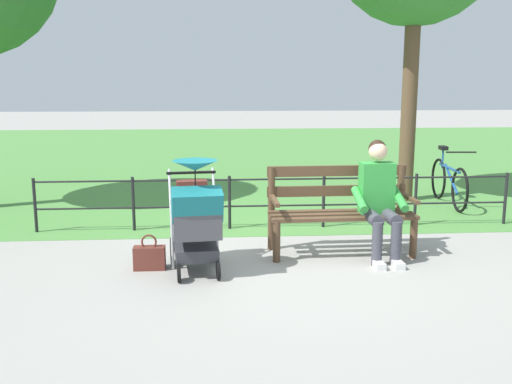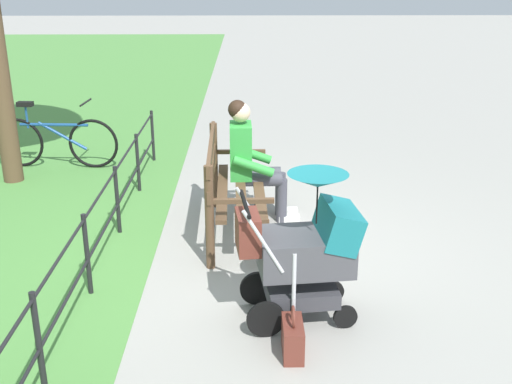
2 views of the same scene
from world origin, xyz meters
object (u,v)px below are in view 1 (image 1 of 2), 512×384
at_px(park_bench, 340,206).
at_px(bicycle, 449,182).
at_px(stroller, 195,215).
at_px(person_on_bench, 379,196).
at_px(handbag, 149,257).

distance_m(park_bench, bicycle, 3.23).
xyz_separation_m(park_bench, stroller, (1.59, 0.61, 0.07)).
height_order(stroller, bicycle, stroller).
height_order(person_on_bench, handbag, person_on_bench).
relative_size(person_on_bench, handbag, 3.45).
distance_m(park_bench, person_on_bench, 0.47).
relative_size(stroller, bicycle, 0.69).
height_order(park_bench, stroller, stroller).
bearing_deg(handbag, stroller, 166.06).
bearing_deg(handbag, park_bench, -166.75).
distance_m(person_on_bench, stroller, 2.01).
bearing_deg(stroller, handbag, -13.94).
bearing_deg(bicycle, person_on_bench, 54.60).
bearing_deg(park_bench, handbag, 13.25).
relative_size(stroller, handbag, 3.11).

